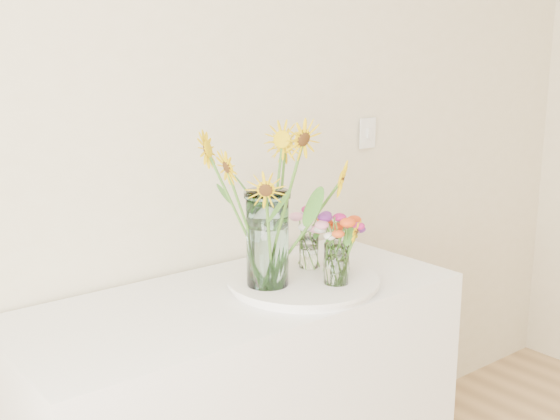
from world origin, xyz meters
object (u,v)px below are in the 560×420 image
(tray, at_px, (303,283))
(small_vase_b, at_px, (336,255))
(mason_jar, at_px, (267,239))
(small_vase_a, at_px, (336,264))
(small_vase_c, at_px, (309,253))

(tray, height_order, small_vase_b, small_vase_b)
(mason_jar, distance_m, small_vase_a, 0.23)
(tray, bearing_deg, small_vase_a, -63.98)
(tray, relative_size, small_vase_c, 4.13)
(mason_jar, height_order, small_vase_a, mason_jar)
(small_vase_a, height_order, small_vase_b, small_vase_a)
(small_vase_a, distance_m, small_vase_c, 0.18)
(tray, height_order, small_vase_c, small_vase_c)
(mason_jar, xyz_separation_m, small_vase_c, (0.21, 0.05, -0.09))
(tray, height_order, mason_jar, mason_jar)
(small_vase_c, bearing_deg, small_vase_b, -71.16)
(small_vase_b, bearing_deg, small_vase_a, -132.89)
(small_vase_b, bearing_deg, small_vase_c, 108.84)
(tray, distance_m, small_vase_a, 0.13)
(tray, bearing_deg, small_vase_b, -10.14)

